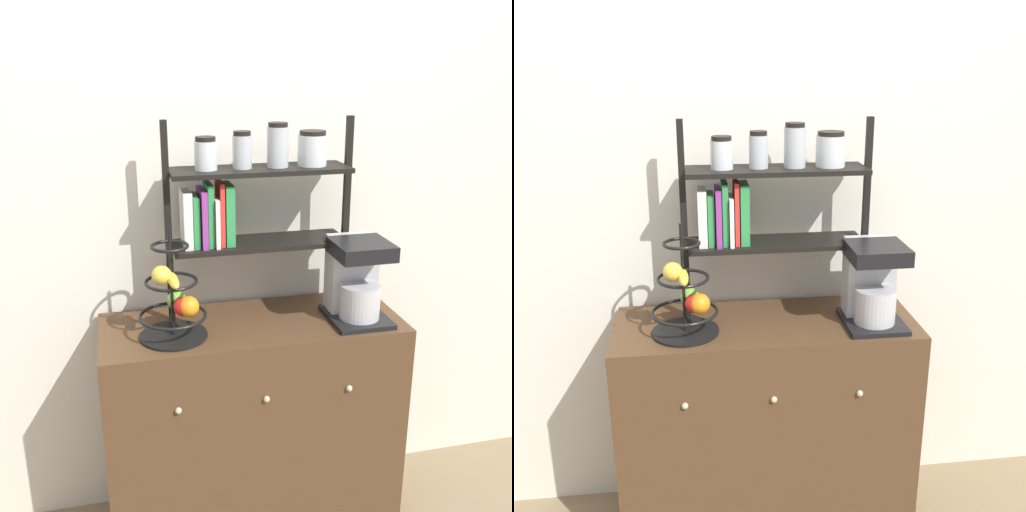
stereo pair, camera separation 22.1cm
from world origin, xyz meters
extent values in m
cube|color=silver|center=(0.00, 0.49, 1.30)|extent=(7.00, 0.05, 2.60)
cube|color=#4C331E|center=(0.00, 0.22, 0.46)|extent=(1.15, 0.44, 0.92)
sphere|color=#B2AD8C|center=(-0.32, -0.01, 0.72)|extent=(0.02, 0.02, 0.02)
sphere|color=#B2AD8C|center=(0.00, -0.01, 0.72)|extent=(0.02, 0.02, 0.02)
sphere|color=#B2AD8C|center=(0.32, -0.01, 0.72)|extent=(0.02, 0.02, 0.02)
cube|color=black|center=(0.40, 0.16, 0.93)|extent=(0.22, 0.26, 0.02)
cube|color=#B7B7BC|center=(0.40, 0.23, 1.09)|extent=(0.19, 0.10, 0.30)
cylinder|color=#B7B7BC|center=(0.40, 0.13, 1.00)|extent=(0.15, 0.15, 0.13)
cube|color=black|center=(0.40, 0.14, 1.21)|extent=(0.21, 0.21, 0.06)
cylinder|color=black|center=(-0.31, 0.16, 0.92)|extent=(0.25, 0.25, 0.01)
cylinder|color=black|center=(-0.31, 0.16, 1.13)|extent=(0.01, 0.01, 0.41)
torus|color=black|center=(-0.31, 0.16, 1.00)|extent=(0.25, 0.25, 0.01)
torus|color=black|center=(-0.31, 0.16, 1.13)|extent=(0.19, 0.19, 0.01)
torus|color=black|center=(-0.31, 0.16, 1.26)|extent=(0.14, 0.14, 0.01)
sphere|color=red|center=(-0.27, 0.15, 1.04)|extent=(0.07, 0.07, 0.07)
sphere|color=#6BAD33|center=(-0.28, 0.22, 1.04)|extent=(0.07, 0.07, 0.07)
sphere|color=orange|center=(-0.25, 0.14, 1.04)|extent=(0.08, 0.08, 0.08)
ellipsoid|color=yellow|center=(-0.30, 0.12, 1.15)|extent=(0.04, 0.15, 0.04)
sphere|color=gold|center=(-0.34, 0.14, 1.17)|extent=(0.07, 0.07, 0.07)
cube|color=black|center=(-0.30, 0.31, 1.30)|extent=(0.02, 0.02, 0.76)
cube|color=black|center=(0.40, 0.31, 1.30)|extent=(0.02, 0.02, 0.76)
cube|color=black|center=(0.05, 0.31, 1.21)|extent=(0.67, 0.20, 0.02)
cube|color=black|center=(0.05, 0.31, 1.49)|extent=(0.67, 0.20, 0.02)
cube|color=white|center=(-0.23, 0.31, 1.32)|extent=(0.03, 0.14, 0.21)
cube|color=#2D8C47|center=(-0.20, 0.31, 1.31)|extent=(0.02, 0.13, 0.19)
cube|color=#8C338C|center=(-0.17, 0.31, 1.32)|extent=(0.02, 0.16, 0.21)
cube|color=#2D8C47|center=(-0.14, 0.31, 1.33)|extent=(0.02, 0.13, 0.23)
cube|color=white|center=(-0.12, 0.31, 1.31)|extent=(0.02, 0.16, 0.18)
cube|color=red|center=(-0.10, 0.31, 1.34)|extent=(0.02, 0.12, 0.24)
cube|color=#2D8C47|center=(-0.07, 0.31, 1.33)|extent=(0.03, 0.13, 0.23)
cylinder|color=silver|center=(-0.15, 0.31, 1.55)|extent=(0.08, 0.08, 0.10)
cylinder|color=black|center=(-0.15, 0.31, 1.61)|extent=(0.07, 0.07, 0.02)
cylinder|color=#ADB2B7|center=(-0.02, 0.31, 1.56)|extent=(0.07, 0.07, 0.12)
cylinder|color=black|center=(-0.02, 0.31, 1.62)|extent=(0.06, 0.06, 0.02)
cylinder|color=#ADB2B7|center=(0.12, 0.31, 1.57)|extent=(0.08, 0.08, 0.15)
cylinder|color=black|center=(0.12, 0.31, 1.65)|extent=(0.07, 0.07, 0.02)
cylinder|color=silver|center=(0.25, 0.31, 1.55)|extent=(0.11, 0.11, 0.11)
cylinder|color=black|center=(0.25, 0.31, 1.62)|extent=(0.10, 0.10, 0.02)
camera|label=1|loc=(-0.48, -1.82, 1.88)|focal=42.00mm
camera|label=2|loc=(-0.26, -1.86, 1.88)|focal=42.00mm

